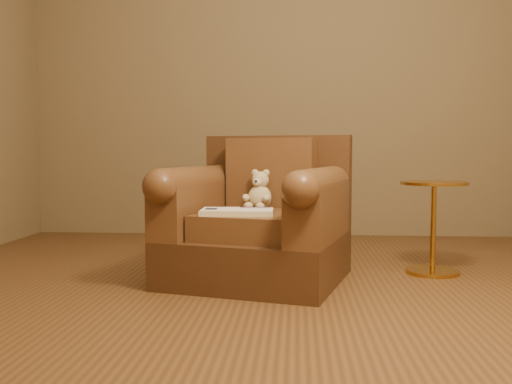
{
  "coord_description": "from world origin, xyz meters",
  "views": [
    {
      "loc": [
        0.22,
        -2.79,
        0.7
      ],
      "look_at": [
        0.01,
        0.21,
        0.48
      ],
      "focal_mm": 40.0,
      "sensor_mm": 36.0,
      "label": 1
    }
  ],
  "objects": [
    {
      "name": "floor",
      "position": [
        0.0,
        0.0,
        0.0
      ],
      "size": [
        4.0,
        4.0,
        0.0
      ],
      "primitive_type": "plane",
      "color": "brown",
      "rests_on": "ground"
    },
    {
      "name": "armchair",
      "position": [
        0.02,
        0.3,
        0.31
      ],
      "size": [
        1.07,
        1.04,
        0.79
      ],
      "rotation": [
        0.0,
        0.0,
        -0.26
      ],
      "color": "#452917",
      "rests_on": "floor"
    },
    {
      "name": "teddy_bear",
      "position": [
        0.01,
        0.37,
        0.46
      ],
      "size": [
        0.16,
        0.19,
        0.23
      ],
      "rotation": [
        0.0,
        0.0,
        -0.32
      ],
      "color": "#CBB68E",
      "rests_on": "armchair"
    },
    {
      "name": "guidebook",
      "position": [
        -0.08,
        0.08,
        0.39
      ],
      "size": [
        0.37,
        0.23,
        0.03
      ],
      "rotation": [
        0.0,
        0.0,
        0.03
      ],
      "color": "beige",
      "rests_on": "armchair"
    },
    {
      "name": "side_table",
      "position": [
        1.0,
        0.51,
        0.28
      ],
      "size": [
        0.38,
        0.38,
        0.53
      ],
      "color": "#C38A35",
      "rests_on": "floor"
    }
  ]
}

